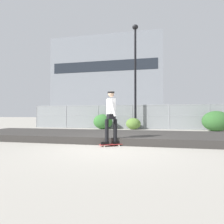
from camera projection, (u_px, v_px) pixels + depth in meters
The scene contains 12 objects.
ground_plane at pixel (111, 148), 6.00m from camera, with size 120.00×120.00×0.00m, color #9E998E.
gravel_berm at pixel (121, 136), 8.02m from camera, with size 14.36×3.40×0.27m, color #33302D.
skateboard at pixel (111, 145), 6.26m from camera, with size 0.80×0.56×0.07m.
skater at pixel (111, 114), 6.28m from camera, with size 0.68×0.62×1.85m.
chain_fence at pixel (132, 117), 13.94m from camera, with size 16.58×0.06×1.85m.
street_lamp at pixel (135, 65), 13.42m from camera, with size 0.44×0.44×7.82m.
parked_car_near at pixel (100, 117), 17.13m from camera, with size 4.53×2.21×1.66m.
parked_car_mid at pixel (161, 118), 15.64m from camera, with size 4.50×2.16×1.66m.
library_building at pixel (110, 82), 50.19m from camera, with size 27.45×15.50×20.27m.
shrub_left at pixel (103, 122), 13.65m from camera, with size 1.46×1.19×1.13m.
shrub_center at pixel (133, 124), 13.28m from camera, with size 1.09×0.89×0.84m.
shrub_right at pixel (216, 121), 11.72m from camera, with size 1.73×1.42×1.34m.
Camera 1 is at (1.21, -5.89, 1.10)m, focal length 28.89 mm.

